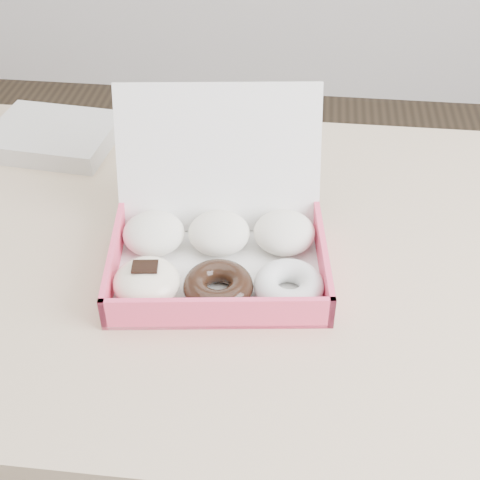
# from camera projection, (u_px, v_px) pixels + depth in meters

# --- Properties ---
(table) EXTENTS (1.20, 0.80, 0.75)m
(table) POSITION_uv_depth(u_px,v_px,m) (164.00, 278.00, 1.08)
(table) COLOR tan
(table) RESTS_ON ground
(donut_box) EXTENTS (0.34, 0.32, 0.22)m
(donut_box) POSITION_uv_depth(u_px,v_px,m) (216.00, 246.00, 0.96)
(donut_box) COLOR white
(donut_box) RESTS_ON table
(newspapers) EXTENTS (0.24, 0.20, 0.04)m
(newspapers) POSITION_uv_depth(u_px,v_px,m) (53.00, 136.00, 1.24)
(newspapers) COLOR silver
(newspapers) RESTS_ON table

